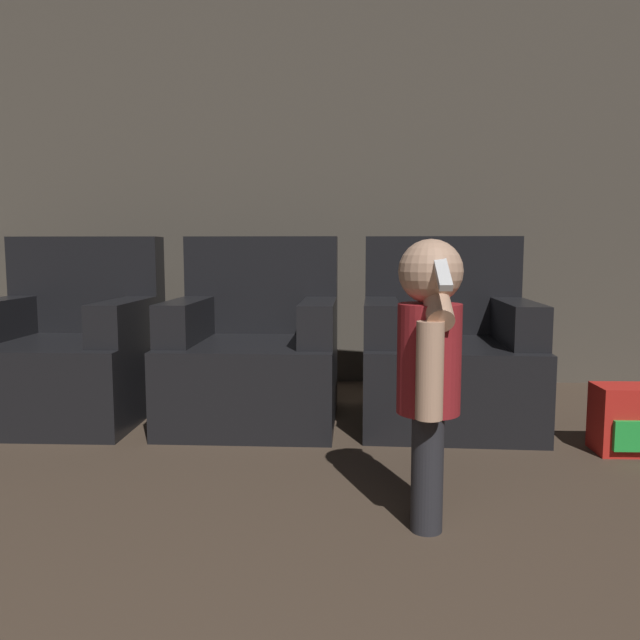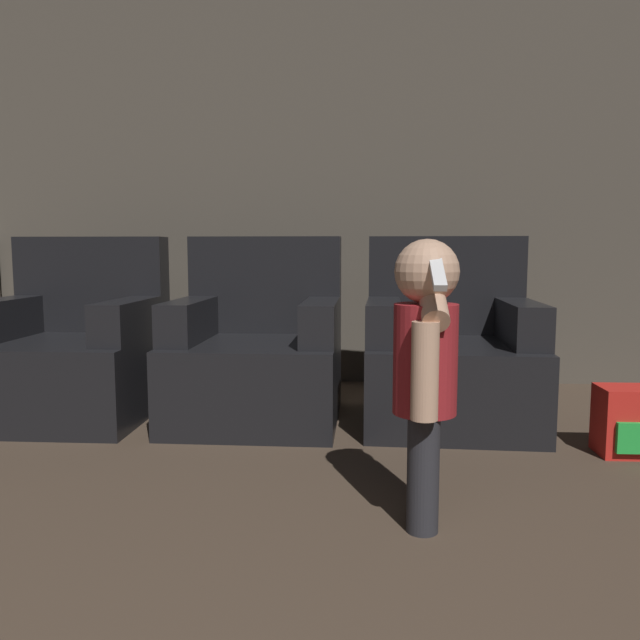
{
  "view_description": "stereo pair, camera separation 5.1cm",
  "coord_description": "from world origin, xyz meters",
  "px_view_note": "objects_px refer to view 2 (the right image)",
  "views": [
    {
      "loc": [
        0.27,
        0.47,
        0.85
      ],
      "look_at": [
        0.18,
        2.93,
        0.57
      ],
      "focal_mm": 35.0,
      "sensor_mm": 36.0,
      "label": 1
    },
    {
      "loc": [
        0.32,
        0.48,
        0.85
      ],
      "look_at": [
        0.18,
        2.93,
        0.57
      ],
      "focal_mm": 35.0,
      "sensor_mm": 36.0,
      "label": 2
    }
  ],
  "objects_px": {
    "armchair_left": "(73,354)",
    "armchair_middle": "(258,356)",
    "armchair_right": "(449,358)",
    "person_toddler": "(426,359)",
    "toy_backpack": "(627,422)"
  },
  "relations": [
    {
      "from": "armchair_left",
      "to": "armchair_middle",
      "type": "relative_size",
      "value": 1.0
    },
    {
      "from": "armchair_left",
      "to": "armchair_right",
      "type": "distance_m",
      "value": 1.91
    },
    {
      "from": "armchair_left",
      "to": "armchair_middle",
      "type": "bearing_deg",
      "value": 0.52
    },
    {
      "from": "armchair_right",
      "to": "armchair_left",
      "type": "bearing_deg",
      "value": -177.17
    },
    {
      "from": "armchair_left",
      "to": "armchair_right",
      "type": "relative_size",
      "value": 1.0
    },
    {
      "from": "armchair_left",
      "to": "armchair_middle",
      "type": "height_order",
      "value": "same"
    },
    {
      "from": "armchair_right",
      "to": "person_toddler",
      "type": "bearing_deg",
      "value": -99.06
    },
    {
      "from": "toy_backpack",
      "to": "armchair_left",
      "type": "bearing_deg",
      "value": 169.12
    },
    {
      "from": "armchair_left",
      "to": "toy_backpack",
      "type": "bearing_deg",
      "value": -10.37
    },
    {
      "from": "person_toddler",
      "to": "armchair_left",
      "type": "bearing_deg",
      "value": -119.47
    },
    {
      "from": "armchair_right",
      "to": "toy_backpack",
      "type": "distance_m",
      "value": 0.85
    },
    {
      "from": "armchair_right",
      "to": "person_toddler",
      "type": "relative_size",
      "value": 1.05
    },
    {
      "from": "armchair_middle",
      "to": "toy_backpack",
      "type": "relative_size",
      "value": 3.23
    },
    {
      "from": "armchair_middle",
      "to": "toy_backpack",
      "type": "xyz_separation_m",
      "value": [
        1.62,
        -0.5,
        -0.18
      ]
    },
    {
      "from": "person_toddler",
      "to": "armchair_middle",
      "type": "bearing_deg",
      "value": -143.24
    }
  ]
}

